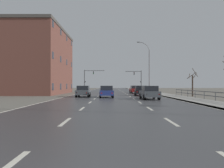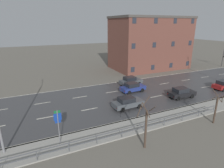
# 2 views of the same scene
# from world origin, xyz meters

# --- Properties ---
(ground_plane) EXTENTS (160.00, 160.00, 0.12)m
(ground_plane) POSITION_xyz_m (0.00, 48.00, -0.06)
(ground_plane) COLOR #666056
(guardrail) EXTENTS (0.07, 28.57, 1.00)m
(guardrail) POSITION_xyz_m (9.85, 17.73, 0.71)
(guardrail) COLOR #515459
(guardrail) RESTS_ON ground
(highway_sign) EXTENTS (0.09, 0.68, 3.50)m
(highway_sign) POSITION_xyz_m (8.39, 13.35, 2.25)
(highway_sign) COLOR slate
(highway_sign) RESTS_ON ground
(car_mid_centre) EXTENTS (2.02, 4.19, 1.57)m
(car_mid_centre) POSITION_xyz_m (4.25, 32.09, 0.80)
(car_mid_centre) COLOR black
(car_mid_centre) RESTS_ON ground
(car_far_left) EXTENTS (1.90, 4.13, 1.57)m
(car_far_left) POSITION_xyz_m (-4.29, 28.25, 0.80)
(car_far_left) COLOR #474C51
(car_far_left) RESTS_ON ground
(car_far_right) EXTENTS (1.93, 4.15, 1.57)m
(car_far_right) POSITION_xyz_m (4.06, 22.90, 0.80)
(car_far_right) COLOR #474C51
(car_far_right) RESTS_ON ground
(car_near_right) EXTENTS (2.03, 4.20, 1.57)m
(car_near_right) POSITION_xyz_m (-1.03, 26.74, 0.80)
(car_near_right) COLOR navy
(car_near_right) RESTS_ON ground
(car_near_left) EXTENTS (2.00, 4.19, 1.57)m
(car_near_left) POSITION_xyz_m (4.35, 41.52, 0.80)
(car_near_left) COLOR maroon
(car_near_left) RESTS_ON ground
(brick_building) EXTENTS (10.63, 18.40, 12.37)m
(brick_building) POSITION_xyz_m (-14.76, 39.63, 6.20)
(brick_building) COLOR brown
(brick_building) RESTS_ON ground
(bare_tree_near) EXTENTS (1.44, 1.55, 4.73)m
(bare_tree_near) POSITION_xyz_m (11.97, 20.22, 2.16)
(bare_tree_near) COLOR #423328
(bare_tree_near) RESTS_ON ground
(bare_tree_mid) EXTENTS (1.36, 1.48, 4.11)m
(bare_tree_mid) POSITION_xyz_m (11.61, 29.79, 1.83)
(bare_tree_mid) COLOR #423328
(bare_tree_mid) RESTS_ON ground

